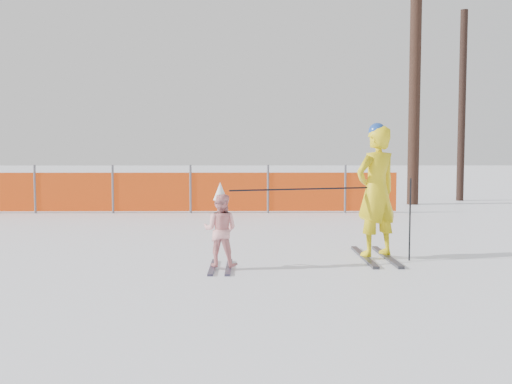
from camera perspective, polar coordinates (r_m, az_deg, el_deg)
ground at (r=7.85m, az=0.04°, el=-7.56°), size 120.00×120.00×0.00m
adult at (r=8.59m, az=11.94°, el=0.10°), size 0.83×1.66×2.00m
child at (r=7.72m, az=-3.58°, el=-3.75°), size 0.55×1.02×1.17m
ski_poles at (r=8.20m, az=8.55°, el=-0.82°), size 2.61×0.67×1.20m
safety_fence at (r=15.23m, az=-15.55°, el=0.03°), size 15.36×0.06×1.25m
tree_trunks at (r=18.43m, az=16.92°, el=9.55°), size 2.21×1.60×7.11m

